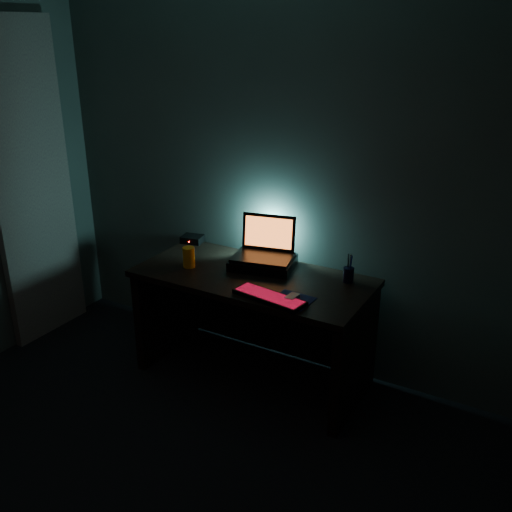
% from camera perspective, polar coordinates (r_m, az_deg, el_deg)
% --- Properties ---
extents(room, '(3.50, 4.00, 2.50)m').
position_cam_1_polar(room, '(2.28, -21.28, -4.57)').
color(room, black).
rests_on(room, ground).
extents(desk, '(1.50, 0.70, 0.75)m').
position_cam_1_polar(desk, '(3.76, 0.08, -5.24)').
color(desk, black).
rests_on(desk, ground).
extents(curtain, '(0.06, 0.65, 2.30)m').
position_cam_1_polar(curtain, '(4.41, -21.47, 6.52)').
color(curtain, '#ABA489').
rests_on(curtain, ground).
extents(riser, '(0.45, 0.38, 0.06)m').
position_cam_1_polar(riser, '(3.72, 0.70, -0.68)').
color(riser, black).
rests_on(riser, desk).
extents(laptop, '(0.43, 0.36, 0.26)m').
position_cam_1_polar(laptop, '(3.73, 0.93, 0.89)').
color(laptop, black).
rests_on(laptop, riser).
extents(keyboard, '(0.46, 0.21, 0.03)m').
position_cam_1_polar(keyboard, '(3.29, 1.35, -4.15)').
color(keyboard, black).
rests_on(keyboard, desk).
extents(mousepad, '(0.23, 0.21, 0.00)m').
position_cam_1_polar(mousepad, '(3.29, 3.64, -4.42)').
color(mousepad, navy).
rests_on(mousepad, desk).
extents(mouse, '(0.06, 0.09, 0.03)m').
position_cam_1_polar(mouse, '(3.28, 3.65, -4.17)').
color(mouse, gray).
rests_on(mouse, mousepad).
extents(pen_cup, '(0.08, 0.08, 0.09)m').
position_cam_1_polar(pen_cup, '(3.54, 9.23, -1.88)').
color(pen_cup, black).
rests_on(pen_cup, desk).
extents(juice_glass, '(0.09, 0.09, 0.13)m').
position_cam_1_polar(juice_glass, '(3.73, -6.72, -0.12)').
color(juice_glass, orange).
rests_on(juice_glass, desk).
extents(router, '(0.17, 0.15, 0.05)m').
position_cam_1_polar(router, '(4.18, -6.38, 1.70)').
color(router, black).
rests_on(router, desk).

